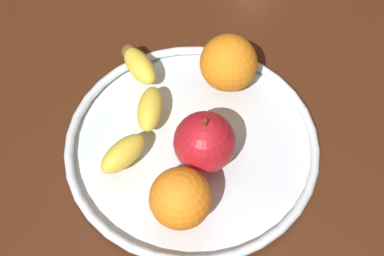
{
  "coord_description": "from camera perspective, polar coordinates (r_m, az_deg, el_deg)",
  "views": [
    {
      "loc": [
        -35.2,
        -17.54,
        64.1
      ],
      "look_at": [
        0.0,
        0.0,
        4.8
      ],
      "focal_mm": 52.88,
      "sensor_mm": 36.0,
      "label": 1
    }
  ],
  "objects": [
    {
      "name": "banana",
      "position": [
        0.75,
        -5.51,
        2.31
      ],
      "size": [
        20.36,
        11.84,
        3.3
      ],
      "rotation": [
        0.0,
        0.0,
        0.37
      ],
      "color": "gold",
      "rests_on": "fruit_bowl"
    },
    {
      "name": "orange_center",
      "position": [
        0.76,
        3.82,
        6.52
      ],
      "size": [
        7.85,
        7.85,
        7.85
      ],
      "primitive_type": "sphere",
      "color": "orange",
      "rests_on": "fruit_bowl"
    },
    {
      "name": "apple",
      "position": [
        0.69,
        1.28,
        -1.45
      ],
      "size": [
        7.74,
        7.74,
        8.54
      ],
      "color": "#AD1720",
      "rests_on": "fruit_bowl"
    },
    {
      "name": "orange_back_right",
      "position": [
        0.65,
        -1.16,
        -7.11
      ],
      "size": [
        7.38,
        7.38,
        7.38
      ],
      "primitive_type": "sphere",
      "color": "orange",
      "rests_on": "fruit_bowl"
    },
    {
      "name": "ground_plane",
      "position": [
        0.77,
        0.0,
        -2.8
      ],
      "size": [
        133.94,
        133.94,
        4.0
      ],
      "primitive_type": "cube",
      "color": "#41200F"
    },
    {
      "name": "fruit_bowl",
      "position": [
        0.74,
        0.0,
        -1.65
      ],
      "size": [
        33.44,
        33.44,
        1.8
      ],
      "color": "silver",
      "rests_on": "ground_plane"
    }
  ]
}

